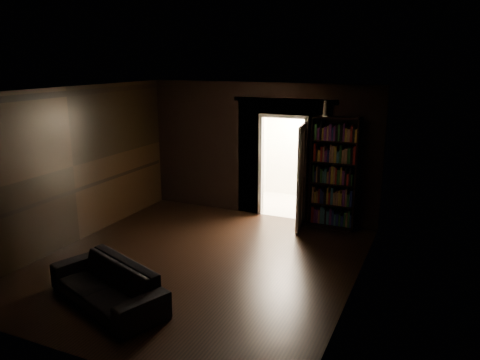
% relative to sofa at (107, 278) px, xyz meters
% --- Properties ---
extents(ground, '(5.50, 5.50, 0.00)m').
position_rel_sofa_xyz_m(ground, '(0.50, 1.64, -0.37)').
color(ground, black).
rests_on(ground, ground).
extents(room_walls, '(5.02, 5.61, 2.84)m').
position_rel_sofa_xyz_m(room_walls, '(0.49, 2.72, 1.31)').
color(room_walls, black).
rests_on(room_walls, ground).
extents(kitchen_alcove, '(2.20, 1.80, 2.60)m').
position_rel_sofa_xyz_m(kitchen_alcove, '(1.00, 5.52, 0.84)').
color(kitchen_alcove, '#B3AC9C').
rests_on(kitchen_alcove, ground).
extents(sofa, '(2.10, 1.47, 0.74)m').
position_rel_sofa_xyz_m(sofa, '(0.00, 0.00, 0.00)').
color(sofa, black).
rests_on(sofa, ground).
extents(bookshelf, '(0.95, 0.66, 2.20)m').
position_rel_sofa_xyz_m(bookshelf, '(2.11, 4.23, 0.73)').
color(bookshelf, black).
rests_on(bookshelf, ground).
extents(refrigerator, '(0.87, 0.83, 1.65)m').
position_rel_sofa_xyz_m(refrigerator, '(1.60, 5.67, 0.45)').
color(refrigerator, white).
rests_on(refrigerator, ground).
extents(door, '(0.17, 0.85, 2.05)m').
position_rel_sofa_xyz_m(door, '(1.53, 3.95, 0.65)').
color(door, white).
rests_on(door, ground).
extents(figurine, '(0.12, 0.12, 0.30)m').
position_rel_sofa_xyz_m(figurine, '(1.88, 4.18, 1.98)').
color(figurine, white).
rests_on(figurine, bookshelf).
extents(bottles, '(0.58, 0.28, 0.24)m').
position_rel_sofa_xyz_m(bottles, '(1.58, 5.64, 1.40)').
color(bottles, black).
rests_on(bottles, refrigerator).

